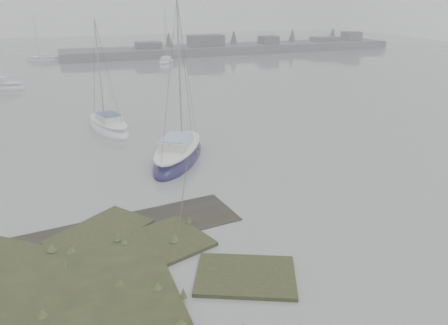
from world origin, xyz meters
TOP-DOWN VIEW (x-y plane):
  - ground at (0.00, 30.00)m, footprint 160.00×160.00m
  - far_shoreline at (26.84, 61.90)m, footprint 60.00×8.00m
  - sailboat_main at (1.49, 11.99)m, footprint 5.69×7.36m
  - sailboat_white at (-1.67, 19.98)m, footprint 3.39×6.38m
  - sailboat_far_b at (10.35, 50.63)m, footprint 4.04×6.27m
  - sailboat_far_c at (-6.21, 62.45)m, footprint 5.46×2.57m

SIDE VIEW (x-z plane):
  - ground at x=0.00m, z-range 0.00..0.00m
  - sailboat_far_c at x=-6.21m, z-range -3.47..3.93m
  - sailboat_far_b at x=10.35m, z-range -3.95..4.47m
  - sailboat_white at x=-1.67m, z-range -4.02..4.56m
  - sailboat_main at x=1.49m, z-range -4.74..5.37m
  - far_shoreline at x=26.84m, z-range -1.22..2.93m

